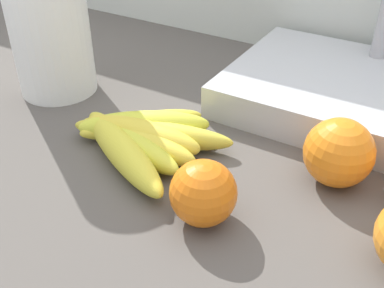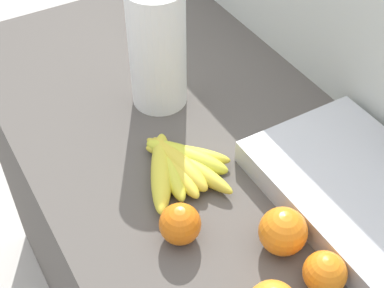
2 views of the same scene
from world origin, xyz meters
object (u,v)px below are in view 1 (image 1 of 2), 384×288
paper_towel_roll (46,7)px  sink_basin (358,93)px  banana_bunch (138,136)px  orange_right (203,193)px  orange_far_right (339,153)px

paper_towel_roll → sink_basin: bearing=22.7°
banana_bunch → sink_basin: bearing=48.9°
banana_bunch → sink_basin: size_ratio=0.58×
sink_basin → orange_right: bearing=-103.9°
banana_bunch → paper_towel_roll: paper_towel_roll is taller
banana_bunch → sink_basin: 0.33m
banana_bunch → orange_right: orange_right is taller
banana_bunch → sink_basin: sink_basin is taller
orange_right → sink_basin: size_ratio=0.19×
paper_towel_roll → orange_far_right: bearing=-0.8°
orange_far_right → banana_bunch: bearing=-164.7°
banana_bunch → paper_towel_roll: bearing=161.0°
orange_far_right → paper_towel_roll: 0.46m
orange_far_right → orange_right: orange_far_right is taller
orange_right → paper_towel_roll: (-0.35, 0.14, 0.10)m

